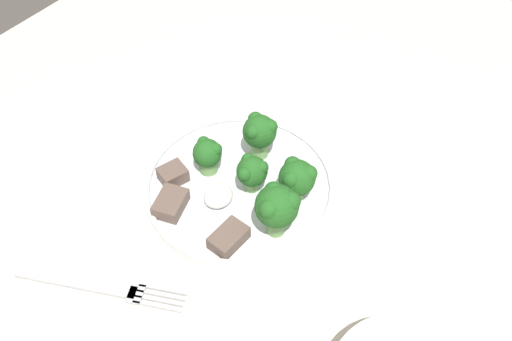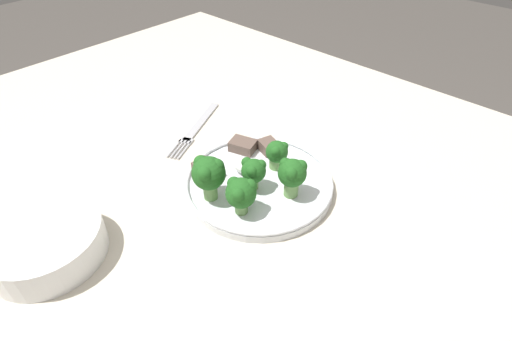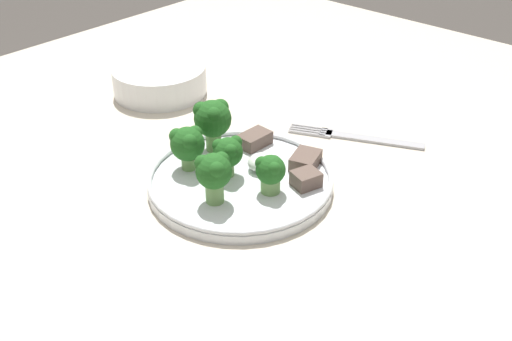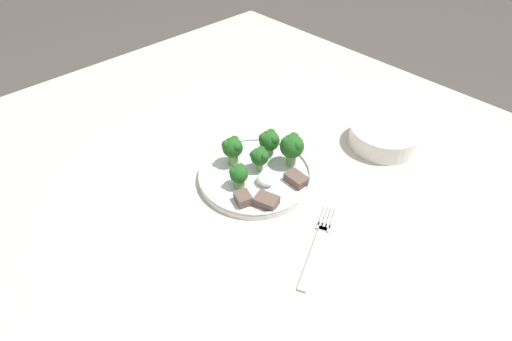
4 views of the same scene
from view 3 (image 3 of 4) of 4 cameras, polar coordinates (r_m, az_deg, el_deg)
table at (r=0.84m, az=-4.22°, el=-4.15°), size 1.40×1.12×0.74m
dinner_plate at (r=0.75m, az=-1.49°, el=-0.96°), size 0.23×0.23×0.02m
fork at (r=0.86m, az=9.55°, el=3.12°), size 0.10×0.18×0.00m
cream_bowl at (r=0.99m, az=-9.15°, el=8.48°), size 0.15×0.15×0.05m
broccoli_floret_near_rim_left at (r=0.70m, az=1.40°, el=-0.04°), size 0.04×0.04×0.05m
broccoli_floret_center_left at (r=0.73m, az=-2.69°, el=1.77°), size 0.04×0.04×0.05m
broccoli_floret_back_left at (r=0.78m, az=-4.15°, el=4.93°), size 0.05×0.05×0.07m
broccoli_floret_front_left at (r=0.68m, az=-4.04°, el=-0.17°), size 0.04×0.04×0.06m
broccoli_floret_center_back at (r=0.75m, az=-6.55°, el=2.56°), size 0.04×0.04×0.06m
meat_slice_front_slice at (r=0.81m, az=-0.15°, el=2.99°), size 0.05×0.03×0.02m
meat_slice_middle_slice at (r=0.77m, az=4.73°, el=0.97°), size 0.05×0.04×0.02m
meat_slice_rear_slice at (r=0.73m, az=4.79°, el=-0.80°), size 0.04×0.04×0.02m
sauce_dollop at (r=0.76m, az=0.52°, el=0.81°), size 0.04×0.03×0.02m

